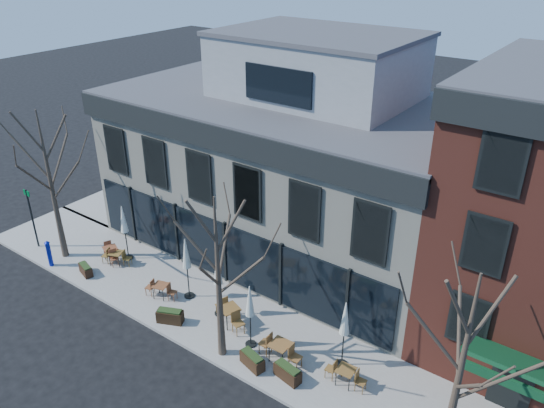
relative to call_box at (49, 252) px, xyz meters
The scene contains 24 objects.
ground 9.31m from the call_box, 26.97° to the left, with size 120.00×120.00×0.00m, color black.
sidewalk_front 11.72m from the call_box, 10.10° to the left, with size 33.50×4.70×0.15m, color gray.
sidewalk_side 10.66m from the call_box, 106.37° to the left, with size 4.50×12.00×0.15m, color gray.
corner_building 13.03m from the call_box, 48.06° to the left, with size 18.39×10.39×11.10m.
tree_corner 3.48m from the call_box, 103.21° to the left, with size 3.93×3.98×7.92m.
tree_mid 11.63m from the call_box, ahead, with size 3.50×3.55×7.04m.
tree_right 20.50m from the call_box, ahead, with size 3.72×3.77×7.48m.
sign_pole 2.62m from the call_box, 162.70° to the left, with size 0.50×0.10×3.40m.
call_box is the anchor object (origin of this frame).
cafe_set_0 3.00m from the call_box, 46.20° to the left, with size 1.71×1.05×0.89m.
cafe_set_1 3.36m from the call_box, 38.48° to the left, with size 1.63×0.98×0.84m.
cafe_set_2 6.69m from the call_box, 12.56° to the left, with size 1.63×0.83×0.84m.
cafe_set_3 10.51m from the call_box, 10.31° to the left, with size 2.00×1.14×1.03m.
cafe_set_4 13.44m from the call_box, ahead, with size 1.93×0.79×1.02m.
cafe_set_5 16.17m from the call_box, ahead, with size 1.67×0.71×0.87m.
umbrella_0 4.08m from the call_box, 46.30° to the left, with size 0.49×0.49×3.05m.
umbrella_1 7.99m from the call_box, 16.71° to the left, with size 0.50×0.50×3.10m.
umbrella_2 9.88m from the call_box, 12.57° to the left, with size 0.50×0.50×3.11m.
umbrella_3 12.03m from the call_box, ahead, with size 0.47×0.47×2.92m.
umbrella_4 15.74m from the call_box, ahead, with size 0.48×0.48×3.00m.
planter_0 2.23m from the call_box, 14.96° to the left, with size 1.02×0.64×0.54m.
planter_1 8.18m from the call_box, ahead, with size 1.23×0.89×0.64m.
planter_2 12.71m from the call_box, ahead, with size 1.17×0.70×0.62m.
planter_3 14.20m from the call_box, ahead, with size 1.17×0.63×0.62m.
Camera 1 is at (14.26, -15.97, 15.21)m, focal length 35.00 mm.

